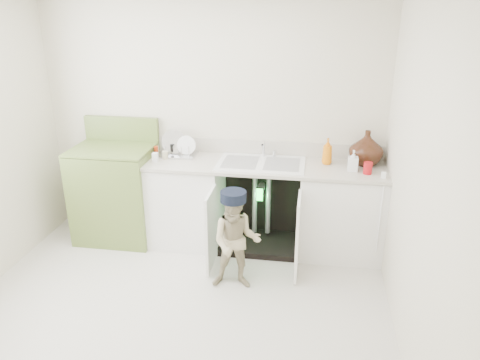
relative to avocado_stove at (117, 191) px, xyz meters
name	(u,v)px	position (x,y,z in m)	size (l,w,h in m)	color
ground	(176,310)	(0.97, -1.18, -0.51)	(3.50, 3.50, 0.00)	beige
room_shell	(168,169)	(0.97, -1.18, 0.74)	(6.00, 5.50, 1.26)	beige
counter_run	(264,203)	(1.55, 0.03, -0.04)	(2.44, 1.02, 1.24)	white
avocado_stove	(117,191)	(0.00, 0.00, 0.00)	(0.80, 0.65, 1.25)	olive
repair_worker	(236,240)	(1.40, -0.75, -0.05)	(0.46, 0.62, 0.91)	tan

